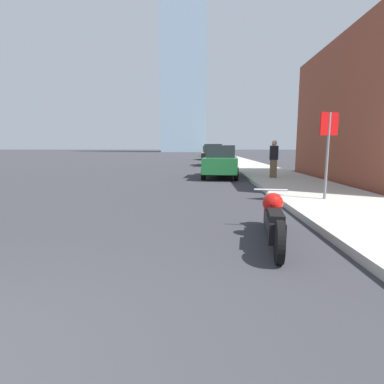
{
  "coord_description": "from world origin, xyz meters",
  "views": [
    {
      "loc": [
        1.89,
        -1.32,
        1.56
      ],
      "look_at": [
        1.63,
        5.3,
        0.57
      ],
      "focal_mm": 28.0,
      "sensor_mm": 36.0,
      "label": 1
    }
  ],
  "objects_px": {
    "parked_car_white": "(210,151)",
    "pedestrian": "(274,159)",
    "motorcycle": "(273,219)",
    "stop_sign": "(328,141)",
    "parked_car_black": "(213,155)",
    "parked_car_yellow": "(209,153)",
    "parked_car_red": "(209,151)",
    "parked_car_green": "(221,162)"
  },
  "relations": [
    {
      "from": "parked_car_yellow",
      "to": "pedestrian",
      "type": "distance_m",
      "value": 24.26
    },
    {
      "from": "parked_car_green",
      "to": "parked_car_yellow",
      "type": "bearing_deg",
      "value": 95.29
    },
    {
      "from": "parked_car_black",
      "to": "parked_car_yellow",
      "type": "height_order",
      "value": "parked_car_black"
    },
    {
      "from": "pedestrian",
      "to": "parked_car_white",
      "type": "bearing_deg",
      "value": 93.34
    },
    {
      "from": "parked_car_black",
      "to": "pedestrian",
      "type": "xyz_separation_m",
      "value": [
        2.42,
        -11.83,
        0.14
      ]
    },
    {
      "from": "motorcycle",
      "to": "stop_sign",
      "type": "distance_m",
      "value": 4.24
    },
    {
      "from": "parked_car_white",
      "to": "stop_sign",
      "type": "distance_m",
      "value": 42.87
    },
    {
      "from": "parked_car_green",
      "to": "stop_sign",
      "type": "height_order",
      "value": "stop_sign"
    },
    {
      "from": "parked_car_black",
      "to": "parked_car_white",
      "type": "distance_m",
      "value": 25.13
    },
    {
      "from": "parked_car_yellow",
      "to": "parked_car_red",
      "type": "bearing_deg",
      "value": 88.12
    },
    {
      "from": "motorcycle",
      "to": "parked_car_black",
      "type": "height_order",
      "value": "parked_car_black"
    },
    {
      "from": "motorcycle",
      "to": "pedestrian",
      "type": "relative_size",
      "value": 1.43
    },
    {
      "from": "parked_car_black",
      "to": "parked_car_red",
      "type": "xyz_separation_m",
      "value": [
        0.29,
        37.22,
        -0.01
      ]
    },
    {
      "from": "parked_car_yellow",
      "to": "stop_sign",
      "type": "height_order",
      "value": "stop_sign"
    },
    {
      "from": "parked_car_red",
      "to": "stop_sign",
      "type": "xyz_separation_m",
      "value": [
        2.21,
        -54.89,
        0.84
      ]
    },
    {
      "from": "stop_sign",
      "to": "pedestrian",
      "type": "xyz_separation_m",
      "value": [
        -0.08,
        5.84,
        -0.69
      ]
    },
    {
      "from": "stop_sign",
      "to": "pedestrian",
      "type": "height_order",
      "value": "stop_sign"
    },
    {
      "from": "parked_car_green",
      "to": "pedestrian",
      "type": "relative_size",
      "value": 2.44
    },
    {
      "from": "motorcycle",
      "to": "parked_car_red",
      "type": "height_order",
      "value": "parked_car_red"
    },
    {
      "from": "parked_car_white",
      "to": "pedestrian",
      "type": "bearing_deg",
      "value": -89.84
    },
    {
      "from": "parked_car_white",
      "to": "parked_car_red",
      "type": "distance_m",
      "value": 12.09
    },
    {
      "from": "parked_car_green",
      "to": "parked_car_white",
      "type": "height_order",
      "value": "parked_car_white"
    },
    {
      "from": "stop_sign",
      "to": "parked_car_black",
      "type": "bearing_deg",
      "value": 98.04
    },
    {
      "from": "motorcycle",
      "to": "parked_car_black",
      "type": "relative_size",
      "value": 0.61
    },
    {
      "from": "motorcycle",
      "to": "parked_car_yellow",
      "type": "relative_size",
      "value": 0.53
    },
    {
      "from": "parked_car_green",
      "to": "parked_car_yellow",
      "type": "height_order",
      "value": "parked_car_yellow"
    },
    {
      "from": "parked_car_yellow",
      "to": "parked_car_white",
      "type": "bearing_deg",
      "value": 87.34
    },
    {
      "from": "stop_sign",
      "to": "parked_car_yellow",
      "type": "bearing_deg",
      "value": 95.0
    },
    {
      "from": "parked_car_white",
      "to": "parked_car_red",
      "type": "xyz_separation_m",
      "value": [
        0.03,
        12.09,
        0.03
      ]
    },
    {
      "from": "parked_car_yellow",
      "to": "pedestrian",
      "type": "xyz_separation_m",
      "value": [
        2.55,
        -24.13,
        0.17
      ]
    },
    {
      "from": "parked_car_yellow",
      "to": "parked_car_white",
      "type": "height_order",
      "value": "parked_car_yellow"
    },
    {
      "from": "parked_car_yellow",
      "to": "pedestrian",
      "type": "bearing_deg",
      "value": -84.91
    },
    {
      "from": "stop_sign",
      "to": "parked_car_green",
      "type": "bearing_deg",
      "value": 108.67
    },
    {
      "from": "motorcycle",
      "to": "parked_car_red",
      "type": "relative_size",
      "value": 0.56
    },
    {
      "from": "parked_car_red",
      "to": "pedestrian",
      "type": "bearing_deg",
      "value": -92.62
    },
    {
      "from": "parked_car_white",
      "to": "pedestrian",
      "type": "distance_m",
      "value": 37.02
    },
    {
      "from": "parked_car_white",
      "to": "parked_car_red",
      "type": "relative_size",
      "value": 1.05
    },
    {
      "from": "motorcycle",
      "to": "parked_car_white",
      "type": "bearing_deg",
      "value": 98.29
    },
    {
      "from": "motorcycle",
      "to": "parked_car_green",
      "type": "bearing_deg",
      "value": 99.71
    },
    {
      "from": "parked_car_green",
      "to": "pedestrian",
      "type": "bearing_deg",
      "value": -26.07
    },
    {
      "from": "parked_car_yellow",
      "to": "pedestrian",
      "type": "relative_size",
      "value": 2.67
    },
    {
      "from": "parked_car_black",
      "to": "stop_sign",
      "type": "bearing_deg",
      "value": -77.99
    }
  ]
}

